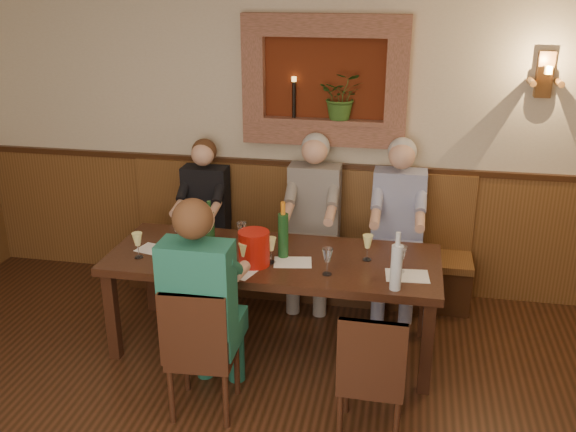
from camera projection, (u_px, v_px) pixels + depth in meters
name	position (u px, v px, depth m)	size (l,w,h in m)	color
room_shell	(173.00, 182.00, 2.55)	(6.04, 6.04, 2.82)	beige
wall_niche	(329.00, 87.00, 5.24)	(1.36, 0.30, 1.06)	#571E0C
wall_sconce	(545.00, 76.00, 4.89)	(0.25, 0.20, 0.35)	brown
dining_table	(273.00, 265.00, 4.68)	(2.40, 0.90, 0.75)	black
bench	(296.00, 257.00, 5.67)	(3.00, 0.45, 1.11)	#381E0F
chair_near_left	(204.00, 374.00, 4.10)	(0.43, 0.43, 0.92)	black
chair_near_right	(370.00, 399.00, 3.88)	(0.39, 0.39, 0.88)	black
person_bench_left	(204.00, 230.00, 5.63)	(0.39, 0.48, 1.36)	black
person_bench_mid	(312.00, 234.00, 5.45)	(0.43, 0.53, 1.45)	#625E5A
person_bench_right	(396.00, 240.00, 5.32)	(0.43, 0.53, 1.45)	navy
person_chair_front	(204.00, 322.00, 4.04)	(0.44, 0.54, 1.47)	#185254
spittoon_bucket	(254.00, 248.00, 4.47)	(0.22, 0.22, 0.25)	red
wine_bottle_green_a	(283.00, 234.00, 4.58)	(0.09, 0.09, 0.42)	#19471E
wine_bottle_green_b	(210.00, 231.00, 4.69)	(0.08, 0.08, 0.39)	#19471E
water_bottle	(396.00, 266.00, 4.11)	(0.08, 0.08, 0.40)	silver
tasting_sheet_a	(154.00, 249.00, 4.76)	(0.25, 0.18, 0.00)	white
tasting_sheet_b	(293.00, 262.00, 4.55)	(0.27, 0.19, 0.00)	white
tasting_sheet_c	(407.00, 276.00, 4.35)	(0.29, 0.21, 0.00)	white
tasting_sheet_d	(234.00, 270.00, 4.43)	(0.32, 0.23, 0.00)	white
wine_glass_0	(244.00, 256.00, 4.42)	(0.08, 0.08, 0.19)	#F7F894
wine_glass_1	(242.00, 235.00, 4.78)	(0.08, 0.08, 0.19)	white
wine_glass_2	(271.00, 250.00, 4.51)	(0.08, 0.08, 0.19)	#F7F894
wine_glass_3	(177.00, 232.00, 4.84)	(0.08, 0.08, 0.19)	white
wine_glass_4	(401.00, 259.00, 4.37)	(0.08, 0.08, 0.19)	white
wine_glass_5	(138.00, 245.00, 4.60)	(0.08, 0.08, 0.19)	#F7F894
wine_glass_6	(367.00, 248.00, 4.56)	(0.08, 0.08, 0.19)	#F7F894
wine_glass_7	(327.00, 262.00, 4.34)	(0.08, 0.08, 0.19)	white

